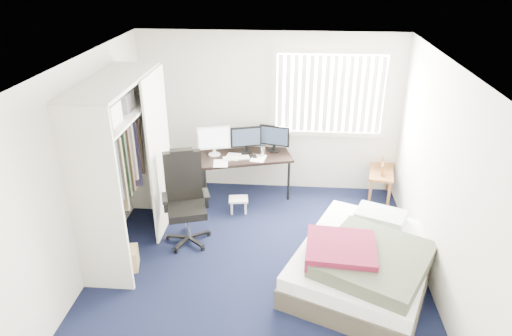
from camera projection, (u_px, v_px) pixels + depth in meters
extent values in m
plane|color=black|center=(259.00, 263.00, 5.71)|extent=(4.20, 4.20, 0.00)
plane|color=silver|center=(270.00, 114.00, 7.06)|extent=(4.00, 0.00, 4.00)
plane|color=silver|center=(238.00, 301.00, 3.28)|extent=(4.00, 0.00, 4.00)
plane|color=silver|center=(89.00, 167.00, 5.32)|extent=(0.00, 4.20, 4.20)
plane|color=silver|center=(440.00, 180.00, 5.03)|extent=(0.00, 4.20, 4.20)
plane|color=white|center=(260.00, 63.00, 4.63)|extent=(4.20, 4.20, 0.00)
cube|color=white|center=(330.00, 93.00, 6.83)|extent=(1.60, 0.02, 1.20)
cube|color=beige|center=(333.00, 51.00, 6.53)|extent=(1.72, 0.06, 0.06)
cube|color=beige|center=(327.00, 133.00, 7.07)|extent=(1.72, 0.06, 0.06)
cube|color=white|center=(330.00, 95.00, 6.77)|extent=(1.60, 0.04, 1.16)
cube|color=beige|center=(95.00, 205.00, 4.82)|extent=(0.60, 0.04, 2.20)
cube|color=beige|center=(146.00, 141.00, 6.44)|extent=(0.60, 0.04, 2.20)
cube|color=beige|center=(112.00, 81.00, 5.16)|extent=(0.60, 1.80, 0.04)
cube|color=beige|center=(117.00, 113.00, 5.32)|extent=(0.56, 1.74, 0.03)
cylinder|color=silver|center=(118.00, 123.00, 5.37)|extent=(0.03, 1.72, 0.03)
cube|color=#26262B|center=(120.00, 161.00, 5.48)|extent=(0.38, 1.10, 0.90)
cube|color=beige|center=(160.00, 155.00, 6.01)|extent=(0.03, 0.90, 2.20)
cube|color=white|center=(100.00, 114.00, 4.86)|extent=(0.38, 0.30, 0.24)
cube|color=gray|center=(117.00, 101.00, 5.31)|extent=(0.34, 0.28, 0.22)
cube|color=black|center=(244.00, 157.00, 7.00)|extent=(1.53, 1.01, 0.04)
cylinder|color=black|center=(205.00, 188.00, 6.80)|extent=(0.04, 0.04, 0.65)
cylinder|color=black|center=(202.00, 173.00, 7.28)|extent=(0.04, 0.04, 0.65)
cylinder|color=black|center=(289.00, 181.00, 7.03)|extent=(0.04, 0.04, 0.65)
cylinder|color=black|center=(280.00, 166.00, 7.50)|extent=(0.04, 0.04, 0.65)
cube|color=white|center=(214.00, 138.00, 6.90)|extent=(0.49, 0.16, 0.36)
cube|color=white|center=(214.00, 138.00, 6.90)|extent=(0.43, 0.13, 0.31)
cube|color=black|center=(246.00, 137.00, 6.99)|extent=(0.47, 0.16, 0.32)
cube|color=#1E2838|center=(246.00, 137.00, 6.99)|extent=(0.42, 0.12, 0.27)
cube|color=black|center=(274.00, 136.00, 7.03)|extent=(0.47, 0.16, 0.32)
cube|color=#1E2838|center=(274.00, 136.00, 7.03)|extent=(0.42, 0.12, 0.27)
cube|color=white|center=(236.00, 158.00, 6.88)|extent=(0.42, 0.24, 0.02)
cube|color=black|center=(255.00, 156.00, 6.93)|extent=(0.08, 0.11, 0.02)
cylinder|color=silver|center=(263.00, 150.00, 6.97)|extent=(0.08, 0.08, 0.16)
cube|color=white|center=(244.00, 155.00, 6.99)|extent=(0.36, 0.35, 0.00)
cube|color=black|center=(189.00, 237.00, 6.11)|extent=(0.73, 0.73, 0.12)
cylinder|color=silver|center=(188.00, 224.00, 6.02)|extent=(0.06, 0.06, 0.39)
cube|color=black|center=(187.00, 210.00, 5.93)|extent=(0.61, 0.61, 0.10)
cube|color=black|center=(183.00, 175.00, 5.96)|extent=(0.49, 0.24, 0.68)
cube|color=black|center=(182.00, 155.00, 5.83)|extent=(0.31, 0.20, 0.16)
cube|color=black|center=(165.00, 198.00, 5.79)|extent=(0.15, 0.28, 0.04)
cube|color=black|center=(206.00, 194.00, 5.89)|extent=(0.15, 0.28, 0.04)
cube|color=white|center=(238.00, 199.00, 6.73)|extent=(0.30, 0.26, 0.03)
cylinder|color=white|center=(232.00, 208.00, 6.71)|extent=(0.03, 0.03, 0.20)
cylinder|color=white|center=(232.00, 203.00, 6.84)|extent=(0.03, 0.03, 0.20)
cylinder|color=white|center=(246.00, 208.00, 6.72)|extent=(0.03, 0.03, 0.20)
cylinder|color=white|center=(245.00, 203.00, 6.85)|extent=(0.03, 0.03, 0.20)
cube|color=brown|center=(381.00, 172.00, 7.00)|extent=(0.47, 0.76, 0.04)
cube|color=brown|center=(370.00, 194.00, 6.87)|extent=(0.05, 0.05, 0.44)
cube|color=brown|center=(371.00, 176.00, 7.41)|extent=(0.05, 0.05, 0.44)
cube|color=brown|center=(389.00, 196.00, 6.80)|extent=(0.05, 0.05, 0.44)
cube|color=brown|center=(389.00, 178.00, 7.35)|extent=(0.05, 0.05, 0.44)
cube|color=brown|center=(382.00, 169.00, 6.82)|extent=(0.04, 0.14, 0.18)
cube|color=brown|center=(382.00, 162.00, 7.05)|extent=(0.04, 0.14, 0.18)
cube|color=#3D362C|center=(363.00, 269.00, 5.39)|extent=(2.06, 2.32, 0.25)
cube|color=white|center=(365.00, 255.00, 5.31)|extent=(2.01, 2.27, 0.17)
cube|color=beige|center=(380.00, 217.00, 5.78)|extent=(0.71, 0.60, 0.14)
cube|color=#353D2D|center=(374.00, 260.00, 4.98)|extent=(1.51, 1.56, 0.18)
cube|color=#540E20|center=(341.00, 250.00, 5.01)|extent=(0.80, 0.76, 0.16)
cube|color=tan|center=(123.00, 259.00, 5.56)|extent=(0.41, 0.34, 0.27)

